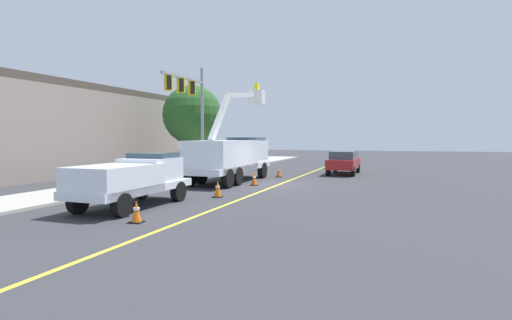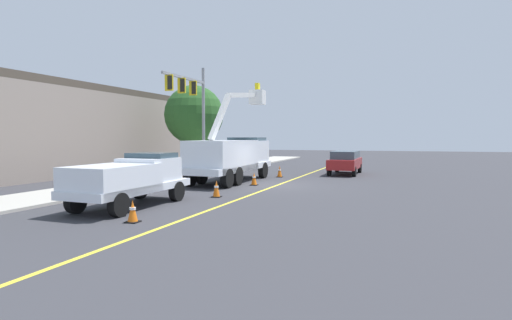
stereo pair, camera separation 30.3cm
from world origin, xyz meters
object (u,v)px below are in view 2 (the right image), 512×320
object	(u,v)px
utility_bucket_truck	(231,155)
traffic_signal_mast	(192,101)
traffic_cone_trailing	(280,171)
traffic_cone_mid_rear	(254,179)
passing_minivan	(345,161)
service_pickup_truck	(130,178)
traffic_cone_leading	(133,211)
traffic_cone_mid_front	(216,189)

from	to	relation	value
utility_bucket_truck	traffic_signal_mast	size ratio (longest dim) A/B	1.08
utility_bucket_truck	traffic_cone_trailing	bearing A→B (deg)	-32.49
traffic_cone_mid_rear	traffic_signal_mast	distance (m)	8.51
passing_minivan	traffic_signal_mast	size ratio (longest dim) A/B	0.64
passing_minivan	traffic_signal_mast	bearing A→B (deg)	113.83
passing_minivan	traffic_cone_trailing	distance (m)	5.45
service_pickup_truck	traffic_cone_trailing	bearing A→B (deg)	-12.39
traffic_cone_leading	traffic_signal_mast	world-z (taller)	traffic_signal_mast
utility_bucket_truck	service_pickup_truck	world-z (taller)	utility_bucket_truck
service_pickup_truck	traffic_cone_mid_front	distance (m)	4.09
utility_bucket_truck	passing_minivan	distance (m)	9.43
traffic_cone_mid_front	traffic_cone_mid_rear	distance (m)	4.84
service_pickup_truck	traffic_signal_mast	bearing A→B (deg)	14.50
passing_minivan	traffic_cone_mid_rear	bearing A→B (deg)	152.66
traffic_cone_leading	service_pickup_truck	bearing A→B (deg)	35.51
utility_bucket_truck	traffic_cone_mid_front	xyz separation A→B (m)	(-6.27, -1.59, -1.22)
traffic_cone_mid_front	utility_bucket_truck	bearing A→B (deg)	14.26
traffic_cone_mid_front	traffic_signal_mast	distance (m)	11.44
traffic_cone_trailing	traffic_signal_mast	size ratio (longest dim) A/B	0.10
service_pickup_truck	traffic_cone_mid_rear	bearing A→B (deg)	-17.42
passing_minivan	traffic_signal_mast	xyz separation A→B (m)	(-4.45, 10.08, 4.26)
service_pickup_truck	traffic_cone_mid_rear	size ratio (longest dim) A/B	7.81
service_pickup_truck	traffic_cone_trailing	size ratio (longest dim) A/B	7.27
traffic_cone_leading	traffic_signal_mast	bearing A→B (deg)	18.58
utility_bucket_truck	traffic_signal_mast	bearing A→B (deg)	56.06
service_pickup_truck	traffic_signal_mast	distance (m)	13.22
traffic_cone_mid_rear	traffic_cone_trailing	distance (m)	4.90
traffic_cone_leading	utility_bucket_truck	bearing A→B (deg)	5.26
utility_bucket_truck	traffic_cone_leading	xyz separation A→B (m)	(-12.10, -1.11, -1.24)
traffic_signal_mast	traffic_cone_trailing	bearing A→B (deg)	-81.68
traffic_cone_mid_rear	traffic_signal_mast	world-z (taller)	traffic_signal_mast
service_pickup_truck	traffic_cone_leading	bearing A→B (deg)	-144.49
utility_bucket_truck	passing_minivan	xyz separation A→B (m)	(7.02, -6.26, -0.62)
passing_minivan	traffic_cone_trailing	world-z (taller)	passing_minivan
passing_minivan	traffic_signal_mast	world-z (taller)	traffic_signal_mast
passing_minivan	traffic_cone_trailing	size ratio (longest dim) A/B	6.24
traffic_cone_mid_front	traffic_cone_trailing	distance (m)	9.74
passing_minivan	traffic_cone_mid_front	bearing A→B (deg)	160.64
traffic_cone_trailing	traffic_signal_mast	distance (m)	7.77
traffic_cone_mid_rear	traffic_cone_trailing	xyz separation A→B (m)	(4.89, -0.31, 0.03)
traffic_signal_mast	traffic_cone_mid_front	bearing A→B (deg)	-148.53
passing_minivan	traffic_cone_leading	world-z (taller)	passing_minivan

